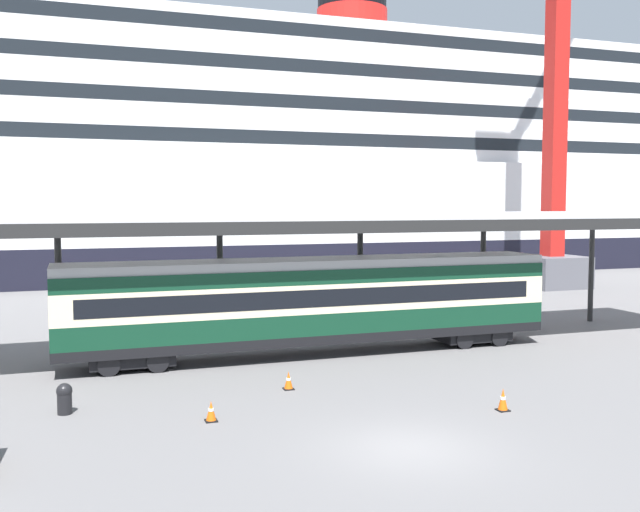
# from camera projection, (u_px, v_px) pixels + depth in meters

# --- Properties ---
(ground_plane) EXTENTS (400.00, 400.00, 0.00)m
(ground_plane) POSITION_uv_depth(u_px,v_px,m) (409.00, 448.00, 18.74)
(ground_plane) COLOR slate
(cruise_ship) EXTENTS (177.96, 24.61, 31.00)m
(cruise_ship) POSITION_uv_depth(u_px,v_px,m) (257.00, 163.00, 69.60)
(cruise_ship) COLOR black
(cruise_ship) RESTS_ON ground
(platform_canopy) EXTENTS (40.92, 5.98, 6.02)m
(platform_canopy) POSITION_uv_depth(u_px,v_px,m) (310.00, 220.00, 30.35)
(platform_canopy) COLOR silver
(platform_canopy) RESTS_ON ground
(train_carriage) EXTENTS (21.05, 2.81, 4.11)m
(train_carriage) POSITION_uv_depth(u_px,v_px,m) (314.00, 301.00, 30.20)
(train_carriage) COLOR black
(train_carriage) RESTS_ON ground
(traffic_cone_near) EXTENTS (0.36, 0.36, 0.63)m
(traffic_cone_near) POSITION_uv_depth(u_px,v_px,m) (289.00, 381.00, 24.64)
(traffic_cone_near) COLOR black
(traffic_cone_near) RESTS_ON ground
(traffic_cone_mid) EXTENTS (0.36, 0.36, 0.61)m
(traffic_cone_mid) POSITION_uv_depth(u_px,v_px,m) (211.00, 411.00, 21.03)
(traffic_cone_mid) COLOR black
(traffic_cone_mid) RESTS_ON ground
(traffic_cone_far) EXTENTS (0.36, 0.36, 0.70)m
(traffic_cone_far) POSITION_uv_depth(u_px,v_px,m) (503.00, 400.00, 22.10)
(traffic_cone_far) COLOR black
(traffic_cone_far) RESTS_ON ground
(dockside_crane) EXTENTS (12.20, 4.40, 49.04)m
(dockside_crane) POSITION_uv_depth(u_px,v_px,m) (560.00, 90.00, 53.58)
(dockside_crane) COLOR #595960
(dockside_crane) RESTS_ON ground
(quay_bollard) EXTENTS (0.48, 0.48, 0.96)m
(quay_bollard) POSITION_uv_depth(u_px,v_px,m) (64.00, 397.00, 21.75)
(quay_bollard) COLOR black
(quay_bollard) RESTS_ON ground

